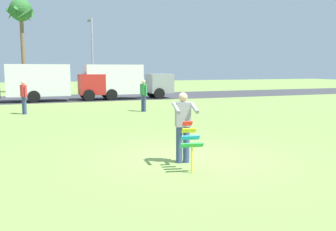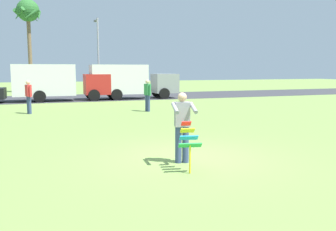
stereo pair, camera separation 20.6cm
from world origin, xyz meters
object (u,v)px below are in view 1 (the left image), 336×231
palm_tree_right_near (21,14)px  person_walker_near (24,96)px  person_kite_flyer (183,125)px  parked_truck_red_cab (51,82)px  parked_truck_grey_van (124,81)px  person_walker_far (144,94)px  streetlight_pole (92,51)px  kite_held (190,139)px

palm_tree_right_near → person_walker_near: palm_tree_right_near is taller
person_kite_flyer → palm_tree_right_near: size_ratio=0.19×
palm_tree_right_near → parked_truck_red_cab: bearing=-80.1°
parked_truck_grey_van → person_walker_near: bearing=-134.2°
palm_tree_right_near → parked_truck_grey_van: bearing=-55.5°
person_walker_far → streetlight_pole: bearing=90.4°
streetlight_pole → person_walker_far: bearing=-89.6°
parked_truck_grey_van → person_walker_near: size_ratio=3.89×
parked_truck_red_cab → streetlight_pole: streetlight_pole is taller
person_kite_flyer → parked_truck_grey_van: bearing=79.8°
parked_truck_grey_van → palm_tree_right_near: bearing=124.5°
kite_held → person_walker_near: size_ratio=0.64×
kite_held → streetlight_pole: 27.32m
person_walker_far → kite_held: bearing=-102.3°
streetlight_pole → person_walker_far: streetlight_pole is taller
person_walker_near → person_walker_far: (6.04, -1.09, 0.00)m
person_kite_flyer → streetlight_pole: (2.24, 26.28, 3.05)m
parked_truck_red_cab → streetlight_pole: bearing=59.8°
palm_tree_right_near → person_walker_near: size_ratio=5.13×
parked_truck_grey_van → palm_tree_right_near: (-7.19, 10.48, 6.03)m
parked_truck_grey_van → person_walker_near: parked_truck_grey_van is taller
palm_tree_right_near → person_walker_far: size_ratio=5.13×
streetlight_pole → person_walker_near: 15.98m
parked_truck_red_cab → person_walker_far: 9.45m
streetlight_pole → parked_truck_grey_van: bearing=-80.6°
parked_truck_red_cab → person_walker_near: size_ratio=3.88×
parked_truck_red_cab → parked_truck_grey_van: (5.37, -0.00, 0.00)m
parked_truck_grey_van → person_walker_near: (-7.13, -7.32, -0.48)m
person_walker_near → person_walker_far: bearing=-10.2°
parked_truck_red_cab → palm_tree_right_near: palm_tree_right_near is taller
parked_truck_grey_van → parked_truck_red_cab: bearing=180.0°
parked_truck_grey_van → streetlight_pole: size_ratio=0.96×
parked_truck_red_cab → parked_truck_grey_van: same height
person_kite_flyer → person_walker_near: (-3.70, 11.77, -0.02)m
kite_held → streetlight_pole: streetlight_pole is taller
parked_truck_red_cab → streetlight_pole: size_ratio=0.96×
palm_tree_right_near → person_walker_near: (0.07, -17.81, -6.50)m
streetlight_pole → person_walker_near: size_ratio=4.05×
parked_truck_red_cab → streetlight_pole: (4.18, 7.19, 2.59)m
person_kite_flyer → parked_truck_grey_van: size_ratio=0.26×
kite_held → parked_truck_red_cab: parked_truck_red_cab is taller
parked_truck_red_cab → person_walker_far: parked_truck_red_cab is taller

